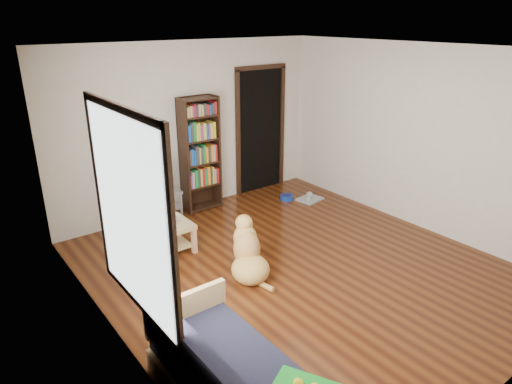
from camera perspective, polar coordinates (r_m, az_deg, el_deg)
ground at (r=5.77m, az=5.11°, el=-9.38°), size 5.00×5.00×0.00m
ceiling at (r=4.98m, az=6.12°, el=17.33°), size 5.00×5.00×0.00m
wall_back at (r=7.19m, az=-8.16°, el=7.92°), size 4.50×0.00×4.50m
wall_left at (r=4.13m, az=-18.08°, el=-3.10°), size 0.00×5.00×5.00m
wall_right at (r=6.91m, az=19.53°, el=6.37°), size 0.00×5.00×5.00m
laptop at (r=6.02m, az=-10.77°, el=-3.88°), size 0.36×0.26×0.03m
dog_bowl at (r=7.76m, az=3.87°, el=-0.68°), size 0.22×0.22×0.08m
grey_rag at (r=7.79m, az=6.73°, el=-0.89°), size 0.44×0.37×0.03m
window at (r=3.63m, az=-15.45°, el=-2.81°), size 0.03×1.46×1.70m
doorway at (r=7.94m, az=0.54°, el=8.06°), size 1.03×0.05×2.19m
tv_stand at (r=6.91m, az=-13.17°, el=-1.98°), size 0.90×0.45×0.50m
crt_tv at (r=6.76m, az=-13.58°, el=1.77°), size 0.55×0.52×0.58m
bookshelf at (r=7.16m, az=-7.06°, el=5.44°), size 0.60×0.30×1.80m
coffee_table at (r=6.10m, az=-10.82°, el=-4.91°), size 0.55×0.55×0.40m
dog at (r=5.48m, az=-1.01°, el=-7.85°), size 0.61×0.87×0.72m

